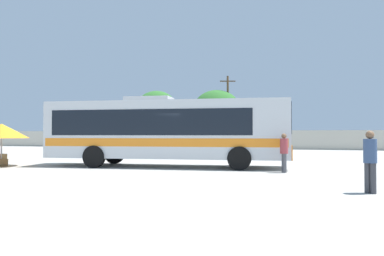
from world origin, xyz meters
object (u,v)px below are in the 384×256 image
parked_car_leftmost_red (90,141)px  parked_car_second_grey (139,142)px  utility_pole_near (228,110)px  roadside_tree_left (157,108)px  passenger_waiting_on_apron (370,158)px  coach_bus_silver_orange (164,129)px  attendant_by_bus_door (284,150)px  vendor_umbrella_near_gate_orange (1,131)px  roadside_tree_midleft (217,110)px  vendor_umbrella_secondary_yellow (2,129)px

parked_car_leftmost_red → parked_car_second_grey: (6.20, -0.56, -0.02)m
parked_car_second_grey → utility_pole_near: 11.17m
roadside_tree_left → passenger_waiting_on_apron: bearing=-59.0°
roadside_tree_left → coach_bus_silver_orange: bearing=-66.7°
utility_pole_near → coach_bus_silver_orange: bearing=-86.2°
roadside_tree_left → attendant_by_bus_door: bearing=-58.4°
attendant_by_bus_door → vendor_umbrella_near_gate_orange: (-13.33, -1.13, 0.80)m
passenger_waiting_on_apron → utility_pole_near: (-9.77, 30.30, 3.43)m
roadside_tree_left → roadside_tree_midleft: (8.66, -2.34, -0.62)m
roadside_tree_left → roadside_tree_midleft: size_ratio=1.07×
parked_car_second_grey → utility_pole_near: bearing=39.8°
roadside_tree_left → roadside_tree_midleft: bearing=-15.1°
coach_bus_silver_orange → roadside_tree_left: bearing=113.3°
roadside_tree_left → roadside_tree_midleft: 8.99m
vendor_umbrella_near_gate_orange → roadside_tree_midleft: 27.65m
vendor_umbrella_near_gate_orange → utility_pole_near: bearing=77.5°
attendant_by_bus_door → vendor_umbrella_secondary_yellow: vendor_umbrella_secondary_yellow is taller
passenger_waiting_on_apron → utility_pole_near: utility_pole_near is taller
utility_pole_near → roadside_tree_midleft: size_ratio=1.23×
parked_car_second_grey → roadside_tree_midleft: (6.71, 7.10, 3.62)m
utility_pole_near → vendor_umbrella_near_gate_orange: bearing=-102.5°
vendor_umbrella_near_gate_orange → parked_car_leftmost_red: vendor_umbrella_near_gate_orange is taller
parked_car_leftmost_red → parked_car_second_grey: bearing=-5.1°
attendant_by_bus_door → parked_car_second_grey: bearing=129.3°
passenger_waiting_on_apron → parked_car_leftmost_red: (-24.09, 24.08, -0.14)m
vendor_umbrella_near_gate_orange → passenger_waiting_on_apron: bearing=-12.5°
vendor_umbrella_near_gate_orange → utility_pole_near: 27.60m
coach_bus_silver_orange → vendor_umbrella_near_gate_orange: (-7.61, -2.27, -0.11)m
roadside_tree_left → parked_car_leftmost_red: bearing=-115.6°
attendant_by_bus_door → roadside_tree_midleft: bearing=108.6°
parked_car_second_grey → utility_pole_near: utility_pole_near is taller
vendor_umbrella_near_gate_orange → roadside_tree_midleft: bearing=80.5°
parked_car_leftmost_red → vendor_umbrella_secondary_yellow: bearing=-74.6°
passenger_waiting_on_apron → vendor_umbrella_near_gate_orange: size_ratio=0.66×
passenger_waiting_on_apron → parked_car_second_grey: (-17.89, 23.52, -0.16)m
vendor_umbrella_secondary_yellow → roadside_tree_left: (-0.40, 25.76, 3.14)m
vendor_umbrella_secondary_yellow → utility_pole_near: bearing=67.3°
passenger_waiting_on_apron → roadside_tree_left: bearing=121.0°
attendant_by_bus_door → roadside_tree_left: bearing=121.6°
coach_bus_silver_orange → vendor_umbrella_secondary_yellow: coach_bus_silver_orange is taller
vendor_umbrella_near_gate_orange → roadside_tree_midleft: roadside_tree_midleft is taller
passenger_waiting_on_apron → roadside_tree_left: roadside_tree_left is taller
attendant_by_bus_door → roadside_tree_midleft: roadside_tree_midleft is taller
attendant_by_bus_door → roadside_tree_midleft: (-8.78, 26.01, 3.49)m
coach_bus_silver_orange → roadside_tree_midleft: size_ratio=1.73×
attendant_by_bus_door → vendor_umbrella_secondary_yellow: 17.25m
vendor_umbrella_near_gate_orange → attendant_by_bus_door: bearing=4.9°
parked_car_leftmost_red → attendant_by_bus_door: bearing=-41.9°
attendant_by_bus_door → passenger_waiting_on_apron: 5.20m
vendor_umbrella_secondary_yellow → parked_car_second_grey: size_ratio=0.53×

